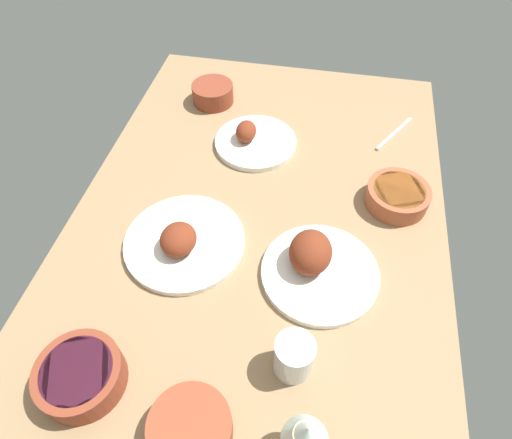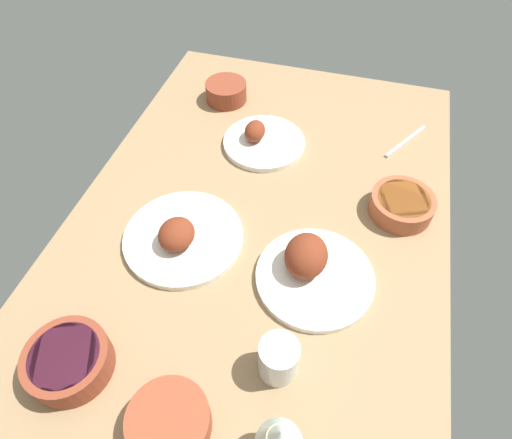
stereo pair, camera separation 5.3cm
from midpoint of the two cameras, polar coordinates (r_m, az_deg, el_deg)
dining_table at (r=105.13cm, az=1.44°, el=-1.43°), size 140.00×90.00×4.00cm
plate_far_side at (r=122.94cm, az=2.06°, el=10.40°), size 22.84×22.84×6.76cm
plate_center_main at (r=94.10cm, az=8.89°, el=-6.41°), size 25.70×25.70×9.56cm
plate_near_viewer at (r=100.23cm, az=-8.32°, el=-2.28°), size 27.76×27.76×7.44cm
bowl_onions at (r=89.24cm, az=-21.96°, el=-16.99°), size 15.62×15.62×5.92cm
bowl_soup at (r=110.73cm, az=20.03°, el=1.86°), size 15.33×15.33×5.06cm
bowl_sauce at (r=138.94cm, az=-2.85°, el=16.60°), size 12.59×12.59×5.81cm
bowl_pasta at (r=81.41cm, az=-9.44°, el=-24.96°), size 14.25×14.25×5.29cm
wine_glass at (r=72.96cm, az=5.47°, el=-27.04°), size 7.60×7.60×14.00cm
water_tumbler at (r=82.32cm, az=4.91°, el=-17.97°), size 7.45×7.45×9.05cm
fork_loose at (r=132.18cm, az=20.31°, el=9.65°), size 16.15×10.34×0.80cm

